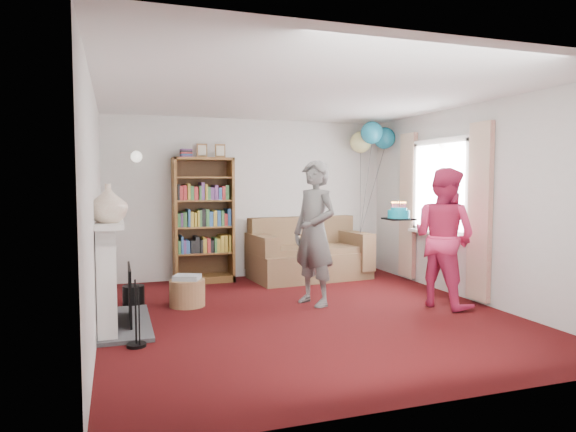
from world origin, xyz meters
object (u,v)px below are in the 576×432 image
object	(u,v)px
sofa	(308,255)
birthday_cake	(399,214)
person_striped	(315,233)
bookcase	(203,221)
person_magenta	(444,237)

from	to	relation	value
sofa	birthday_cake	world-z (taller)	birthday_cake
person_striped	bookcase	bearing A→B (deg)	-173.53
bookcase	sofa	world-z (taller)	bookcase
bookcase	person_striped	size ratio (longest dim) A/B	1.17
bookcase	birthday_cake	xyz separation A→B (m)	(2.09, -2.15, 0.19)
person_striped	person_magenta	distance (m)	1.57
person_striped	birthday_cake	xyz separation A→B (m)	(1.02, -0.25, 0.23)
sofa	person_magenta	size ratio (longest dim) A/B	1.06
sofa	person_striped	distance (m)	1.83
bookcase	birthday_cake	size ratio (longest dim) A/B	6.39
bookcase	birthday_cake	world-z (taller)	bookcase
bookcase	person_magenta	distance (m)	3.54
birthday_cake	sofa	bearing A→B (deg)	103.95
person_striped	person_magenta	xyz separation A→B (m)	(1.47, -0.57, -0.05)
person_striped	birthday_cake	distance (m)	1.08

